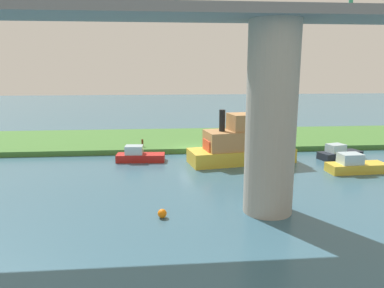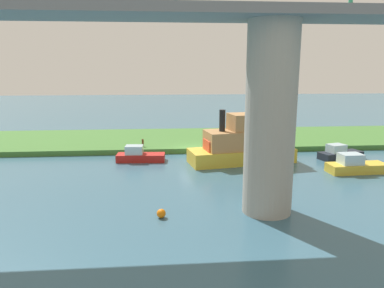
# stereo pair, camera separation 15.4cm
# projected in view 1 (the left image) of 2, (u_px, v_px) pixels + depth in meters

# --- Properties ---
(ground_plane) EXTENTS (160.00, 160.00, 0.00)m
(ground_plane) POSITION_uv_depth(u_px,v_px,m) (193.00, 154.00, 35.05)
(ground_plane) COLOR #386075
(grassy_bank) EXTENTS (80.00, 12.00, 0.50)m
(grassy_bank) POSITION_uv_depth(u_px,v_px,m) (188.00, 139.00, 40.85)
(grassy_bank) COLOR #427533
(grassy_bank) RESTS_ON ground
(bridge_pylon) EXTENTS (2.76, 2.76, 10.57)m
(bridge_pylon) POSITION_uv_depth(u_px,v_px,m) (271.00, 120.00, 19.90)
(bridge_pylon) COLOR #9E998E
(bridge_pylon) RESTS_ON ground
(bridge_span) EXTENTS (70.73, 4.30, 3.25)m
(bridge_span) POSITION_uv_depth(u_px,v_px,m) (276.00, 9.00, 18.73)
(bridge_span) COLOR slate
(bridge_span) RESTS_ON bridge_pylon
(person_on_bank) EXTENTS (0.51, 0.51, 1.39)m
(person_on_bank) POSITION_uv_depth(u_px,v_px,m) (244.00, 138.00, 36.41)
(person_on_bank) COLOR #2D334C
(person_on_bank) RESTS_ON grassy_bank
(mooring_post) EXTENTS (0.20, 0.20, 0.74)m
(mooring_post) POSITION_uv_depth(u_px,v_px,m) (142.00, 143.00, 35.70)
(mooring_post) COLOR brown
(mooring_post) RESTS_ON grassy_bank
(riverboat_paddlewheel) EXTENTS (9.50, 4.57, 4.66)m
(riverboat_paddlewheel) POSITION_uv_depth(u_px,v_px,m) (245.00, 143.00, 31.63)
(riverboat_paddlewheel) COLOR gold
(riverboat_paddlewheel) RESTS_ON ground
(pontoon_yellow) EXTENTS (4.34, 2.54, 1.36)m
(pontoon_yellow) POSITION_uv_depth(u_px,v_px,m) (339.00, 153.00, 33.07)
(pontoon_yellow) COLOR #1E232D
(pontoon_yellow) RESTS_ON ground
(motorboat_white) EXTENTS (4.29, 1.77, 1.40)m
(motorboat_white) POSITION_uv_depth(u_px,v_px,m) (139.00, 156.00, 32.13)
(motorboat_white) COLOR red
(motorboat_white) RESTS_ON ground
(houseboat_blue) EXTENTS (4.69, 1.86, 1.54)m
(houseboat_blue) POSITION_uv_depth(u_px,v_px,m) (355.00, 165.00, 28.70)
(houseboat_blue) COLOR gold
(houseboat_blue) RESTS_ON ground
(marker_buoy) EXTENTS (0.50, 0.50, 0.50)m
(marker_buoy) POSITION_uv_depth(u_px,v_px,m) (162.00, 213.00, 19.98)
(marker_buoy) COLOR orange
(marker_buoy) RESTS_ON ground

